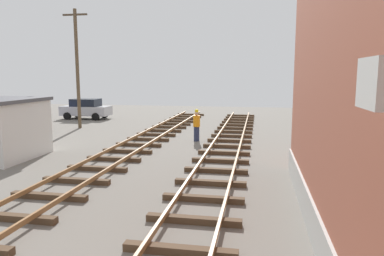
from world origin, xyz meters
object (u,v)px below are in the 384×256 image
control_hut (2,129)px  track_worker_foreground (197,125)px  parked_car_silver (86,109)px  utility_pole_far (77,67)px

control_hut → track_worker_foreground: 10.00m
control_hut → track_worker_foreground: (8.02, 5.96, -0.46)m
parked_car_silver → utility_pole_far: size_ratio=0.50×
parked_car_silver → utility_pole_far: 6.68m
control_hut → parked_car_silver: size_ratio=0.90×
utility_pole_far → track_worker_foreground: bearing=-21.5°
utility_pole_far → track_worker_foreground: size_ratio=4.48×
control_hut → parked_car_silver: control_hut is taller
track_worker_foreground → control_hut: bearing=-143.4°
parked_car_silver → track_worker_foreground: (11.37, -8.92, 0.03)m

